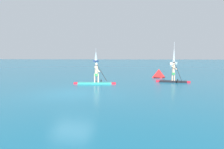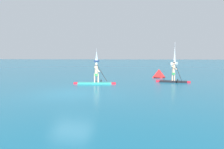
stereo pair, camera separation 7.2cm
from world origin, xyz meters
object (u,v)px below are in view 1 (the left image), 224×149
(paddleboarder_mid_center, at_px, (96,80))
(sailboat_right_horizon, at_px, (174,62))
(paddleboarder_far_right, at_px, (173,78))
(race_marker_buoy, at_px, (159,74))
(sailboat_left_horizon, at_px, (96,60))

(paddleboarder_mid_center, height_order, sailboat_right_horizon, sailboat_right_horizon)
(paddleboarder_mid_center, relative_size, paddleboarder_far_right, 1.20)
(paddleboarder_far_right, bearing_deg, sailboat_right_horizon, 88.24)
(race_marker_buoy, distance_m, sailboat_right_horizon, 44.95)
(paddleboarder_mid_center, relative_size, race_marker_buoy, 2.45)
(paddleboarder_mid_center, height_order, paddleboarder_far_right, paddleboarder_far_right)
(paddleboarder_mid_center, bearing_deg, sailboat_left_horizon, 96.30)
(race_marker_buoy, xyz_separation_m, sailboat_left_horizon, (-29.37, 82.27, 0.63))
(race_marker_buoy, height_order, sailboat_left_horizon, sailboat_left_horizon)
(paddleboarder_mid_center, bearing_deg, race_marker_buoy, 41.72)
(paddleboarder_mid_center, bearing_deg, sailboat_right_horizon, 67.85)
(race_marker_buoy, bearing_deg, sailboat_right_horizon, 81.43)
(paddleboarder_mid_center, relative_size, sailboat_left_horizon, 0.49)
(paddleboarder_far_right, xyz_separation_m, sailboat_right_horizon, (5.62, 48.62, 0.46))
(sailboat_right_horizon, bearing_deg, sailboat_left_horizon, -122.32)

